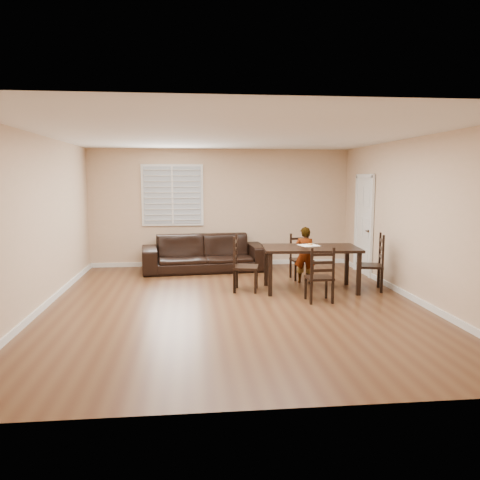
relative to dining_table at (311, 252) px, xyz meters
name	(u,v)px	position (x,y,z in m)	size (l,w,h in m)	color
ground	(234,304)	(-1.47, -0.83, -0.71)	(7.00, 7.00, 0.00)	#56361D
room	(235,192)	(-1.43, -0.65, 1.09)	(6.04, 7.04, 2.72)	#D3AE8E
dining_table	(311,252)	(0.00, 0.00, 0.00)	(1.77, 1.07, 0.80)	black
chair_near	(300,258)	(0.06, 1.07, -0.30)	(0.44, 0.42, 0.92)	black
chair_far	(321,278)	(-0.05, -0.89, -0.29)	(0.43, 0.40, 0.93)	black
chair_left	(239,266)	(-1.29, 0.10, -0.25)	(0.51, 0.53, 1.02)	black
chair_right	(377,265)	(1.21, -0.11, -0.24)	(0.54, 0.57, 1.04)	black
child	(305,255)	(0.04, 0.62, -0.16)	(0.40, 0.26, 1.10)	gray
napkin	(309,245)	(0.01, 0.19, 0.09)	(0.33, 0.33, 0.00)	white
donut	(310,244)	(0.03, 0.19, 0.11)	(0.09, 0.09, 0.03)	#D59A4C
sofa	(204,253)	(-1.87, 2.05, -0.32)	(2.69, 1.05, 0.79)	black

